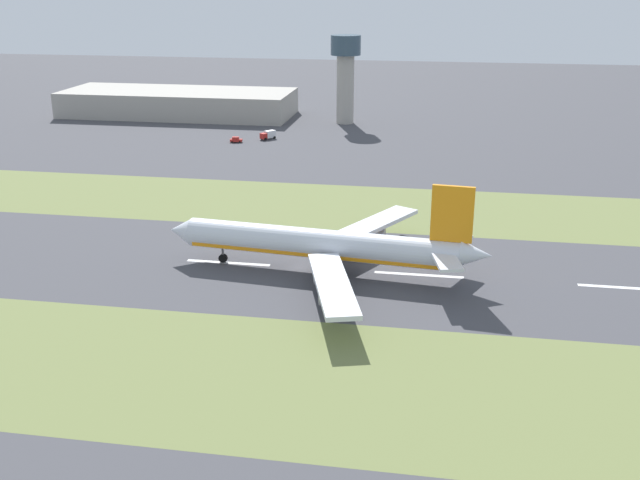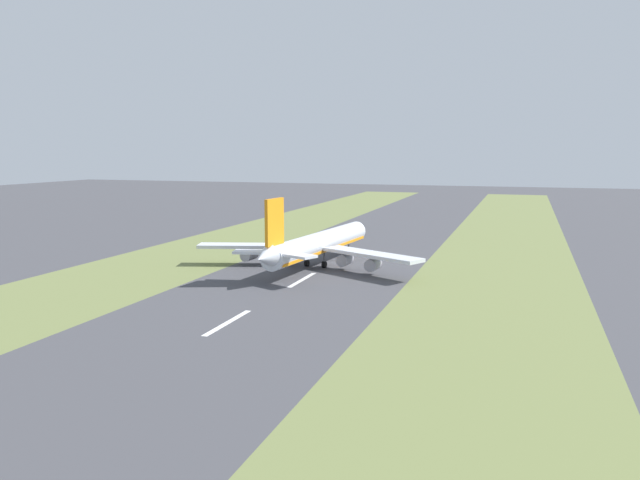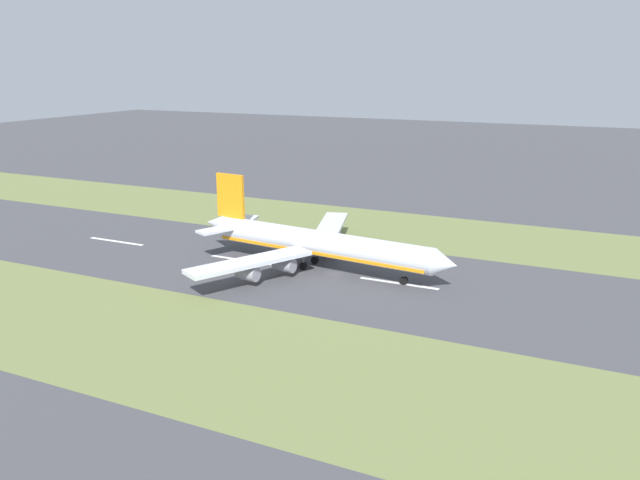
# 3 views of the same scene
# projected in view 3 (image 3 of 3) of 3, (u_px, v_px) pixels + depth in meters

# --- Properties ---
(ground_plane) EXTENTS (800.00, 800.00, 0.00)m
(ground_plane) POSITION_uv_depth(u_px,v_px,m) (335.00, 274.00, 143.01)
(ground_plane) COLOR #424247
(grass_median_west) EXTENTS (40.00, 600.00, 0.01)m
(grass_median_west) POSITION_uv_depth(u_px,v_px,m) (396.00, 228.00, 182.31)
(grass_median_west) COLOR olive
(grass_median_west) RESTS_ON ground
(grass_median_east) EXTENTS (40.00, 600.00, 0.01)m
(grass_median_east) POSITION_uv_depth(u_px,v_px,m) (227.00, 353.00, 103.71)
(grass_median_east) COLOR olive
(grass_median_east) RESTS_ON ground
(centreline_dash_near) EXTENTS (1.20, 18.00, 0.01)m
(centreline_dash_near) POSITION_uv_depth(u_px,v_px,m) (116.00, 241.00, 169.12)
(centreline_dash_near) COLOR silver
(centreline_dash_near) RESTS_ON ground
(centreline_dash_mid) EXTENTS (1.20, 18.00, 0.01)m
(centreline_dash_mid) POSITION_uv_depth(u_px,v_px,m) (243.00, 260.00, 152.97)
(centreline_dash_mid) COLOR silver
(centreline_dash_mid) RESTS_ON ground
(centreline_dash_far) EXTENTS (1.20, 18.00, 0.01)m
(centreline_dash_far) POSITION_uv_depth(u_px,v_px,m) (399.00, 283.00, 136.83)
(centreline_dash_far) COLOR silver
(centreline_dash_far) RESTS_ON ground
(airplane_main_jet) EXTENTS (63.80, 67.21, 20.20)m
(airplane_main_jet) POSITION_uv_depth(u_px,v_px,m) (313.00, 243.00, 145.96)
(airplane_main_jet) COLOR silver
(airplane_main_jet) RESTS_ON ground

